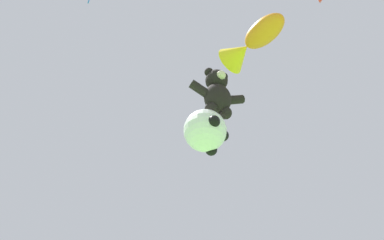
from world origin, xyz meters
name	(u,v)px	position (x,y,z in m)	size (l,w,h in m)	color
teddy_bear_kite	(217,93)	(1.78, 6.82, 8.04)	(1.62, 0.71, 1.64)	black
soccer_ball_kite	(206,131)	(1.38, 6.77, 6.59)	(1.13, 1.13, 1.04)	white
fish_kite_tangerine	(251,43)	(2.55, 6.05, 9.62)	(1.33, 2.19, 0.90)	orange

